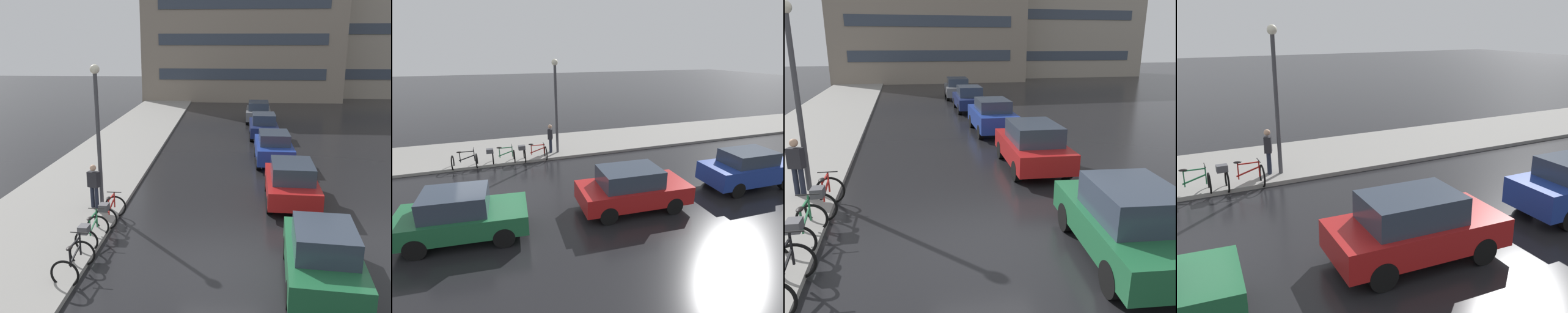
% 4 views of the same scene
% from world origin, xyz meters
% --- Properties ---
extents(ground_plane, '(140.00, 140.00, 0.00)m').
position_xyz_m(ground_plane, '(0.00, 0.00, 0.00)').
color(ground_plane, black).
extents(sidewalk_kerb, '(4.80, 60.00, 0.14)m').
position_xyz_m(sidewalk_kerb, '(-6.00, 10.00, 0.07)').
color(sidewalk_kerb, gray).
rests_on(sidewalk_kerb, ground).
extents(bicycle_nearest, '(0.81, 1.21, 1.02)m').
position_xyz_m(bicycle_nearest, '(-3.77, -1.10, 0.41)').
color(bicycle_nearest, black).
rests_on(bicycle_nearest, ground).
extents(bicycle_second, '(0.74, 1.39, 0.98)m').
position_xyz_m(bicycle_second, '(-3.86, 0.60, 0.48)').
color(bicycle_second, black).
rests_on(bicycle_second, ground).
extents(bicycle_third, '(0.79, 1.44, 0.99)m').
position_xyz_m(bicycle_third, '(-3.73, 2.22, 0.50)').
color(bicycle_third, black).
rests_on(bicycle_third, ground).
extents(car_green, '(2.13, 4.02, 1.58)m').
position_xyz_m(car_green, '(2.47, -1.02, 0.79)').
color(car_green, '#1E6038').
rests_on(car_green, ground).
extents(car_red, '(2.04, 4.07, 1.59)m').
position_xyz_m(car_red, '(2.51, 4.78, 0.81)').
color(car_red, '#AD1919').
rests_on(car_red, ground).
extents(car_blue, '(1.84, 4.08, 1.61)m').
position_xyz_m(car_blue, '(2.41, 10.36, 0.82)').
color(car_blue, navy).
rests_on(car_blue, ground).
extents(car_navy, '(1.84, 4.27, 1.55)m').
position_xyz_m(car_navy, '(2.40, 16.64, 0.78)').
color(car_navy, navy).
rests_on(car_navy, ground).
extents(car_grey, '(2.05, 4.33, 1.58)m').
position_xyz_m(car_grey, '(2.46, 22.37, 0.81)').
color(car_grey, slate).
rests_on(car_grey, ground).
extents(pedestrian, '(0.46, 0.36, 1.72)m').
position_xyz_m(pedestrian, '(-4.57, 3.38, 0.97)').
color(pedestrian, '#1E2333').
rests_on(pedestrian, ground).
extents(streetlamp, '(0.33, 0.33, 5.14)m').
position_xyz_m(streetlamp, '(-4.42, 3.74, 3.12)').
color(streetlamp, '#424247').
rests_on(streetlamp, ground).
extents(building_facade_main, '(20.35, 10.50, 15.89)m').
position_xyz_m(building_facade_main, '(1.48, 38.83, 7.94)').
color(building_facade_main, gray).
rests_on(building_facade_main, ground).
extents(building_facade_side, '(22.26, 9.39, 14.68)m').
position_xyz_m(building_facade_side, '(17.15, 42.41, 7.34)').
color(building_facade_side, '#9E9384').
rests_on(building_facade_side, ground).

